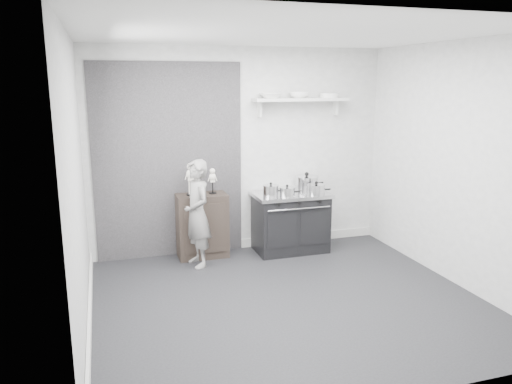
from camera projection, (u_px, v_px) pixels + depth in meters
ground at (287, 300)px, 5.26m from camera, size 4.00×4.00×0.00m
room_shell at (276, 144)px, 5.01m from camera, size 4.02×3.62×2.71m
wall_shelf at (300, 100)px, 6.61m from camera, size 1.30×0.26×0.24m
stove at (290, 222)px, 6.72m from camera, size 1.00×0.63×0.80m
side_cabinet at (202, 225)px, 6.50m from camera, size 0.64×0.38×0.84m
child at (197, 214)px, 6.12m from camera, size 0.42×0.55×1.34m
pot_front_left at (271, 191)px, 6.42m from camera, size 0.29×0.21×0.19m
pot_back_right at (307, 183)px, 6.79m from camera, size 0.41×0.32×0.25m
pot_front_right at (316, 189)px, 6.52m from camera, size 0.32×0.23×0.18m
pot_front_center at (287, 192)px, 6.43m from camera, size 0.29×0.20×0.16m
skeleton_full at (191, 177)px, 6.32m from camera, size 0.13×0.09×0.48m
skeleton_torso at (212, 179)px, 6.41m from camera, size 0.11×0.07×0.38m
bowl_large at (271, 96)px, 6.47m from camera, size 0.28×0.28×0.07m
bowl_small at (299, 95)px, 6.59m from camera, size 0.25×0.25×0.08m
plate_stack at (329, 95)px, 6.72m from camera, size 0.25×0.25×0.06m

